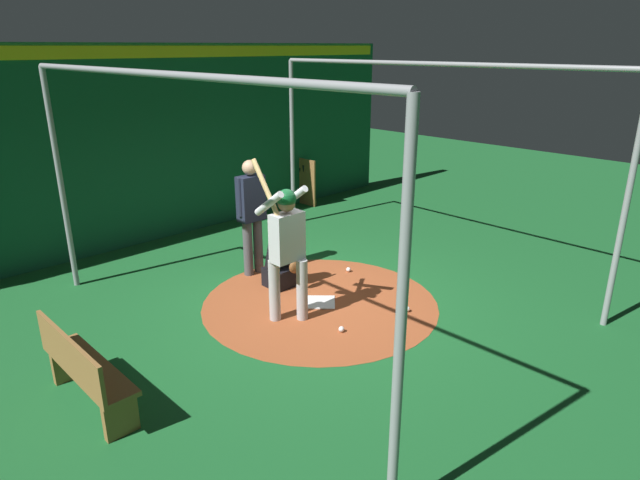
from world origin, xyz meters
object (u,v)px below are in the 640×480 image
home_plate (320,302)px  bat_rack (305,183)px  umpire (251,211)px  catcher (282,263)px  baseball_2 (348,270)px  baseball_0 (341,329)px  batter (286,242)px  baseball_1 (407,309)px  bench (83,369)px

home_plate → bat_rack: size_ratio=0.40×
umpire → bat_rack: (-2.42, 3.37, -0.55)m
catcher → baseball_2: bearing=74.1°
home_plate → baseball_2: bearing=113.5°
home_plate → bat_rack: (-3.94, 3.38, 0.48)m
bat_rack → baseball_0: size_ratio=14.20×
home_plate → batter: (0.04, -0.64, 1.08)m
baseball_0 → baseball_1: bearing=77.1°
bat_rack → baseball_0: bat_rack is taller
home_plate → catcher: size_ratio=0.43×
batter → bat_rack: (-3.98, 4.01, -0.60)m
bench → baseball_1: bearing=76.3°
batter → baseball_2: size_ratio=28.72×
baseball_1 → umpire: bearing=-165.6°
bench → baseball_1: (0.97, 3.99, -0.39)m
catcher → umpire: umpire is taller
bat_rack → bench: 7.81m
umpire → baseball_0: bearing=-9.8°
catcher → baseball_2: 1.22m
bat_rack → bench: bearing=-59.2°
batter → catcher: 1.27m
baseball_1 → baseball_2: size_ratio=1.00×
bench → baseball_2: bearing=97.0°
baseball_0 → home_plate: bearing=153.7°
baseball_1 → catcher: bearing=-159.9°
umpire → bench: size_ratio=1.22×
bat_rack → baseball_0: bearing=-38.5°
catcher → umpire: 0.97m
bench → home_plate: bearing=91.0°
umpire → bench: bearing=-64.6°
umpire → baseball_2: (1.04, 1.11, -1.00)m
catcher → umpire: size_ratio=0.53×
bench → baseball_0: 3.05m
batter → baseball_2: batter is taller
umpire → baseball_0: (2.32, -0.40, -1.00)m
bat_rack → baseball_1: size_ratio=14.20×
home_plate → catcher: 0.89m
baseball_0 → baseball_2: bearing=130.2°
home_plate → baseball_1: baseball_1 is taller
bat_rack → batter: bearing=-45.2°
home_plate → baseball_0: 0.88m
catcher → home_plate: bearing=0.9°
baseball_1 → bench: bearing=-103.7°
home_plate → bench: bench is taller
bat_rack → baseball_1: 5.69m
catcher → bat_rack: 4.62m
batter → baseball_0: bearing=18.2°
bat_rack → baseball_2: 4.15m
umpire → baseball_1: 2.82m
batter → baseball_1: 1.94m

